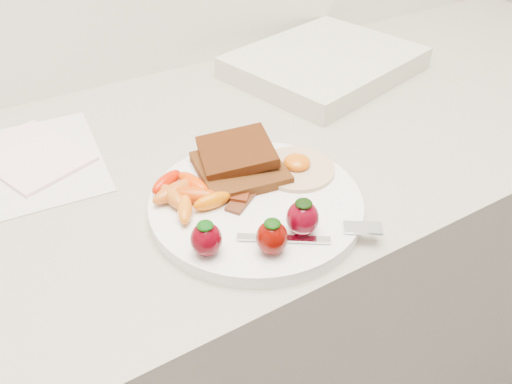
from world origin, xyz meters
TOP-DOWN VIEW (x-y plane):
  - counter at (0.00, 1.70)m, footprint 2.00×0.60m
  - plate at (-0.01, 1.55)m, footprint 0.27×0.27m
  - toast_lower at (0.00, 1.61)m, footprint 0.12×0.12m
  - toast_upper at (0.01, 1.63)m, footprint 0.12×0.12m
  - fried_egg at (0.07, 1.57)m, footprint 0.12×0.12m
  - bacon_strips at (-0.00, 1.57)m, footprint 0.10×0.09m
  - baby_carrots at (-0.08, 1.59)m, footprint 0.09×0.11m
  - strawberries at (-0.04, 1.47)m, footprint 0.15×0.07m
  - fork at (0.02, 1.45)m, footprint 0.16×0.09m
  - paper_sheet at (-0.23, 1.80)m, footprint 0.20×0.25m
  - notepad at (-0.23, 1.82)m, footprint 0.17×0.20m
  - appliance at (0.32, 1.84)m, footprint 0.38×0.34m

SIDE VIEW (x-z plane):
  - counter at x=0.00m, z-range 0.00..0.90m
  - paper_sheet at x=-0.23m, z-range 0.90..0.90m
  - notepad at x=-0.23m, z-range 0.90..0.91m
  - plate at x=-0.01m, z-range 0.90..0.92m
  - appliance at x=0.32m, z-range 0.90..0.94m
  - fork at x=0.02m, z-range 0.92..0.92m
  - bacon_strips at x=0.00m, z-range 0.92..0.93m
  - fried_egg at x=0.07m, z-range 0.91..0.93m
  - toast_lower at x=0.00m, z-range 0.92..0.93m
  - baby_carrots at x=-0.08m, z-range 0.92..0.94m
  - toast_upper at x=0.01m, z-range 0.93..0.95m
  - strawberries at x=-0.04m, z-range 0.92..0.96m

